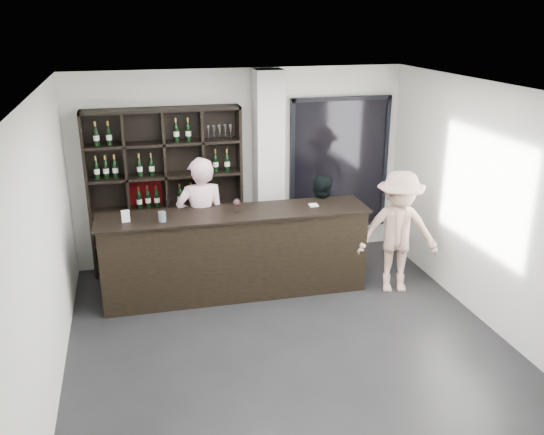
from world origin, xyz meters
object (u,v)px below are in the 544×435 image
object	(u,v)px
taster_black	(319,225)
customer	(398,232)
taster_pink	(202,223)
tasting_counter	(235,253)
wine_shelf	(166,191)

from	to	relation	value
taster_black	customer	xyz separation A→B (m)	(0.85, -0.82, 0.11)
taster_pink	customer	size ratio (longest dim) A/B	1.09
tasting_counter	taster_pink	size ratio (longest dim) A/B	1.93
taster_pink	taster_black	size ratio (longest dim) A/B	1.24
taster_pink	taster_black	world-z (taller)	taster_pink
taster_black	wine_shelf	bearing A→B (deg)	0.72
tasting_counter	taster_black	world-z (taller)	taster_black
wine_shelf	taster_pink	size ratio (longest dim) A/B	1.30
wine_shelf	taster_black	xyz separation A→B (m)	(2.10, -0.70, -0.46)
taster_pink	customer	world-z (taller)	taster_pink
tasting_counter	taster_black	xyz separation A→B (m)	(1.30, 0.39, 0.15)
tasting_counter	customer	distance (m)	2.21
wine_shelf	taster_pink	distance (m)	0.87
customer	tasting_counter	bearing A→B (deg)	-176.25
wine_shelf	tasting_counter	xyz separation A→B (m)	(0.80, -1.08, -0.61)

